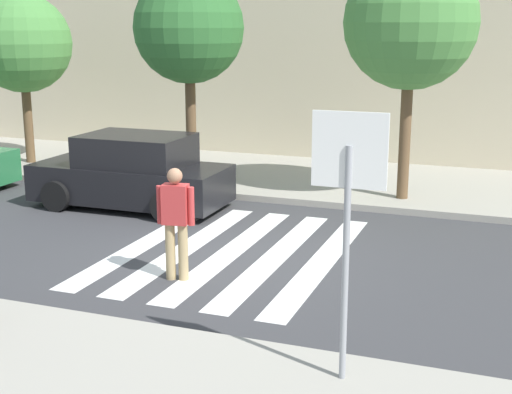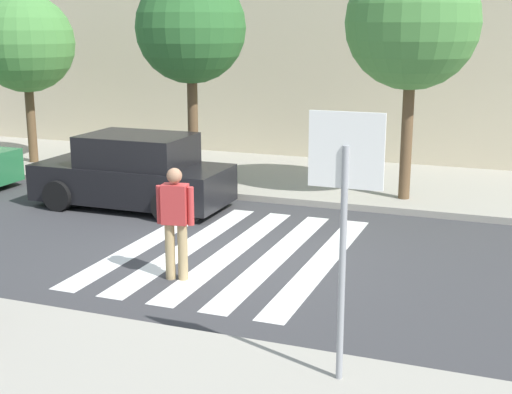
{
  "view_description": "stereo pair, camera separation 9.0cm",
  "coord_description": "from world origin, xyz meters",
  "views": [
    {
      "loc": [
        4.41,
        -10.53,
        3.79
      ],
      "look_at": [
        0.6,
        -0.2,
        1.1
      ],
      "focal_mm": 50.0,
      "sensor_mm": 36.0,
      "label": 1
    },
    {
      "loc": [
        4.5,
        -10.5,
        3.79
      ],
      "look_at": [
        0.6,
        -0.2,
        1.1
      ],
      "focal_mm": 50.0,
      "sensor_mm": 36.0,
      "label": 2
    }
  ],
  "objects": [
    {
      "name": "ground_plane",
      "position": [
        0.0,
        0.0,
        0.0
      ],
      "size": [
        120.0,
        120.0,
        0.0
      ],
      "primitive_type": "plane",
      "color": "#38383A"
    },
    {
      "name": "sidewalk_far",
      "position": [
        0.0,
        6.0,
        0.07
      ],
      "size": [
        60.0,
        4.8,
        0.14
      ],
      "primitive_type": "cube",
      "color": "#9E998C",
      "rests_on": "ground"
    },
    {
      "name": "crosswalk_stripe_4",
      "position": [
        1.6,
        0.2,
        0.0
      ],
      "size": [
        0.44,
        5.2,
        0.01
      ],
      "primitive_type": "cube",
      "color": "silver",
      "rests_on": "ground"
    },
    {
      "name": "crosswalk_stripe_2",
      "position": [
        0.0,
        0.2,
        0.0
      ],
      "size": [
        0.44,
        5.2,
        0.01
      ],
      "primitive_type": "cube",
      "color": "silver",
      "rests_on": "ground"
    },
    {
      "name": "street_tree_west",
      "position": [
        -7.86,
        5.13,
        3.27
      ],
      "size": [
        2.56,
        2.56,
        4.43
      ],
      "color": "brown",
      "rests_on": "sidewalk_far"
    },
    {
      "name": "parked_car_black",
      "position": [
        -3.1,
        2.3,
        0.73
      ],
      "size": [
        4.1,
        1.92,
        1.55
      ],
      "color": "black",
      "rests_on": "ground"
    },
    {
      "name": "building_facade_far",
      "position": [
        0.0,
        10.4,
        3.3
      ],
      "size": [
        56.0,
        4.0,
        6.6
      ],
      "primitive_type": "cube",
      "color": "beige",
      "rests_on": "ground"
    },
    {
      "name": "stop_sign",
      "position": [
        2.89,
        -3.75,
        2.2
      ],
      "size": [
        0.76,
        0.08,
        2.82
      ],
      "color": "gray",
      "rests_on": "sidewalk_near"
    },
    {
      "name": "crosswalk_stripe_0",
      "position": [
        -1.6,
        0.2,
        0.0
      ],
      "size": [
        0.44,
        5.2,
        0.01
      ],
      "primitive_type": "cube",
      "color": "silver",
      "rests_on": "ground"
    },
    {
      "name": "crosswalk_stripe_3",
      "position": [
        0.8,
        0.2,
        0.0
      ],
      "size": [
        0.44,
        5.2,
        0.01
      ],
      "primitive_type": "cube",
      "color": "silver",
      "rests_on": "ground"
    },
    {
      "name": "street_tree_center",
      "position": [
        -2.71,
        4.39,
        3.67
      ],
      "size": [
        2.51,
        2.51,
        4.81
      ],
      "color": "brown",
      "rests_on": "sidewalk_far"
    },
    {
      "name": "street_tree_east",
      "position": [
        2.21,
        4.49,
        3.79
      ],
      "size": [
        2.73,
        2.73,
        5.03
      ],
      "color": "brown",
      "rests_on": "sidewalk_far"
    },
    {
      "name": "crosswalk_stripe_1",
      "position": [
        -0.8,
        0.2,
        0.0
      ],
      "size": [
        0.44,
        5.2,
        0.01
      ],
      "primitive_type": "cube",
      "color": "silver",
      "rests_on": "ground"
    },
    {
      "name": "pedestrian_crossing",
      "position": [
        -0.25,
        -1.34,
        0.97
      ],
      "size": [
        0.57,
        0.3,
        1.72
      ],
      "color": "tan",
      "rests_on": "ground"
    }
  ]
}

